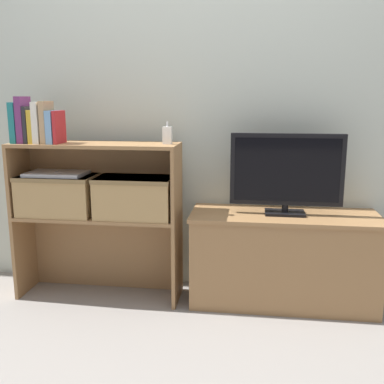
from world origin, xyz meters
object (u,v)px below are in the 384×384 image
(book_mustard, at_px, (35,127))
(book_ivory, at_px, (40,123))
(tv_stand, at_px, (283,258))
(laptop, at_px, (57,174))
(tv, at_px, (287,172))
(book_charcoal, at_px, (30,125))
(storage_basket_left, at_px, (58,193))
(book_skyblue, at_px, (54,127))
(storage_basket_right, at_px, (135,195))
(book_teal, at_px, (17,123))
(book_plum, at_px, (24,120))
(baby_monitor, at_px, (167,135))
(book_crimson, at_px, (59,127))
(book_tan, at_px, (47,122))

(book_mustard, distance_m, book_ivory, 0.04)
(tv_stand, xyz_separation_m, laptop, (-1.31, -0.06, 0.48))
(tv, distance_m, book_charcoal, 1.46)
(book_charcoal, xyz_separation_m, storage_basket_left, (0.13, 0.03, -0.40))
(book_mustard, distance_m, laptop, 0.29)
(book_skyblue, height_order, storage_basket_right, book_skyblue)
(book_teal, xyz_separation_m, book_skyblue, (0.22, 0.00, -0.02))
(book_ivory, bearing_deg, book_teal, 180.00)
(book_plum, distance_m, book_charcoal, 0.04)
(book_charcoal, bearing_deg, book_skyblue, 0.00)
(book_teal, xyz_separation_m, storage_basket_left, (0.20, 0.03, -0.41))
(baby_monitor, distance_m, storage_basket_left, 0.73)
(book_crimson, bearing_deg, storage_basket_left, 147.15)
(book_skyblue, bearing_deg, tv, 4.11)
(tv_stand, height_order, laptop, laptop)
(book_mustard, bearing_deg, book_ivory, -0.00)
(book_mustard, distance_m, storage_basket_left, 0.40)
(book_plum, distance_m, book_ivory, 0.10)
(book_mustard, bearing_deg, storage_basket_left, 16.97)
(tv, bearing_deg, book_tan, -176.01)
(book_crimson, xyz_separation_m, baby_monitor, (0.60, 0.04, -0.04))
(book_skyblue, relative_size, baby_monitor, 1.46)
(tv, relative_size, baby_monitor, 4.95)
(book_teal, distance_m, book_tan, 0.18)
(tv_stand, bearing_deg, storage_basket_right, -175.64)
(tv, xyz_separation_m, baby_monitor, (-0.66, -0.05, 0.20))
(book_ivory, bearing_deg, tv, 3.87)
(book_charcoal, relative_size, storage_basket_right, 0.47)
(baby_monitor, bearing_deg, storage_basket_left, -178.68)
(book_plum, height_order, book_skyblue, book_plum)
(laptop, bearing_deg, storage_basket_left, 0.00)
(book_plum, xyz_separation_m, book_crimson, (0.21, 0.00, -0.04))
(book_charcoal, xyz_separation_m, book_skyblue, (0.14, 0.00, -0.01))
(tv_stand, height_order, book_charcoal, book_charcoal)
(book_mustard, xyz_separation_m, book_tan, (0.07, -0.00, 0.02))
(book_tan, xyz_separation_m, book_skyblue, (0.04, 0.00, -0.03))
(book_crimson, bearing_deg, book_skyblue, 180.00)
(tv_stand, relative_size, laptop, 3.17)
(book_teal, relative_size, book_skyblue, 1.24)
(book_tan, bearing_deg, book_charcoal, 180.00)
(book_ivory, height_order, book_crimson, book_ivory)
(book_skyblue, bearing_deg, book_teal, 180.00)
(tv_stand, distance_m, book_charcoal, 1.62)
(book_mustard, bearing_deg, tv, 3.78)
(book_ivory, xyz_separation_m, laptop, (0.06, 0.03, -0.29))
(book_crimson, bearing_deg, baby_monitor, 4.25)
(book_teal, bearing_deg, book_charcoal, 0.00)
(storage_basket_left, height_order, storage_basket_right, same)
(book_plum, distance_m, book_skyblue, 0.18)
(book_tan, relative_size, storage_basket_right, 0.53)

